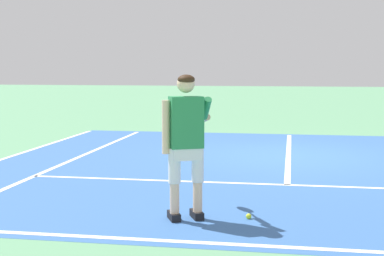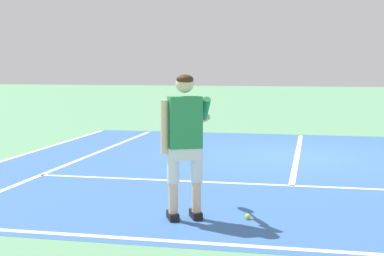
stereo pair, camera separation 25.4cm
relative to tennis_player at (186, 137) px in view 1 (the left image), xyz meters
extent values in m
plane|color=#609E70|center=(1.16, 5.07, -0.99)|extent=(80.00, 80.00, 0.00)
cube|color=#3866A8|center=(1.16, 3.85, -0.99)|extent=(10.98, 9.86, 0.00)
cube|color=white|center=(1.16, -0.88, -0.99)|extent=(10.98, 0.10, 0.01)
cube|color=white|center=(1.16, 2.18, -0.99)|extent=(8.23, 0.10, 0.01)
cube|color=white|center=(1.16, 5.38, -0.99)|extent=(0.10, 6.40, 0.01)
cube|color=white|center=(-2.95, 3.85, -0.99)|extent=(0.10, 9.46, 0.01)
cube|color=white|center=(-4.33, 3.85, -0.99)|extent=(0.10, 9.46, 0.01)
cube|color=black|center=(-0.14, -0.05, -0.94)|extent=(0.22, 0.30, 0.09)
cube|color=black|center=(0.12, 0.07, -0.94)|extent=(0.22, 0.30, 0.09)
cylinder|color=beige|center=(-0.12, -0.09, -0.72)|extent=(0.11, 0.11, 0.36)
cylinder|color=silver|center=(-0.12, -0.09, -0.33)|extent=(0.14, 0.14, 0.41)
cylinder|color=beige|center=(0.13, 0.03, -0.72)|extent=(0.11, 0.11, 0.36)
cylinder|color=silver|center=(0.13, 0.03, -0.33)|extent=(0.14, 0.14, 0.41)
cube|color=silver|center=(0.00, -0.03, -0.17)|extent=(0.39, 0.32, 0.20)
cube|color=#28844C|center=(0.00, -0.03, 0.17)|extent=(0.44, 0.36, 0.60)
cylinder|color=beige|center=(-0.21, -0.13, 0.12)|extent=(0.09, 0.09, 0.62)
cylinder|color=#28844C|center=(0.21, 0.16, 0.32)|extent=(0.19, 0.28, 0.29)
cylinder|color=beige|center=(0.16, 0.37, 0.18)|extent=(0.19, 0.30, 0.14)
sphere|color=beige|center=(0.00, -0.02, 0.62)|extent=(0.21, 0.21, 0.21)
ellipsoid|color=#382314|center=(0.01, -0.04, 0.67)|extent=(0.26, 0.26, 0.12)
cylinder|color=#232326|center=(0.08, 0.58, 0.15)|extent=(0.11, 0.20, 0.03)
cylinder|color=#1E479E|center=(0.02, 0.71, 0.15)|extent=(0.06, 0.10, 0.02)
torus|color=#1E479E|center=(-0.06, 0.88, 0.15)|extent=(0.15, 0.28, 0.30)
cylinder|color=silver|center=(-0.06, 0.88, 0.15)|extent=(0.11, 0.23, 0.25)
sphere|color=#CCE02D|center=(0.73, 0.14, -0.96)|extent=(0.07, 0.07, 0.07)
camera|label=1|loc=(1.21, -6.52, 0.82)|focal=53.54mm
camera|label=2|loc=(1.46, -6.47, 0.82)|focal=53.54mm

